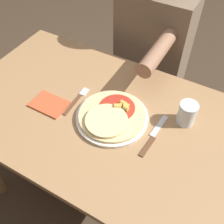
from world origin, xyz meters
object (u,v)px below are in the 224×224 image
Objects in this scene: knife at (154,136)px; plate at (112,117)px; dining_table at (104,131)px; drinking_glass at (187,113)px; person_diner at (153,46)px; fork at (77,99)px; pizza at (111,116)px.

plate is at bearing -179.52° from knife.
dining_table is 5.73× the size of knife.
knife is 2.30× the size of drinking_glass.
drinking_glass is (0.26, 0.13, 0.04)m from plate.
person_diner is (-0.33, 0.46, -0.09)m from drinking_glass.
knife is (0.36, -0.02, 0.00)m from fork.
knife is at bearing 0.19° from dining_table.
fork is at bearing 177.22° from knife.
fork is 0.59m from person_diner.
dining_table is 0.36m from drinking_glass.
pizza is at bearing -7.78° from fork.
knife is at bearing 2.30° from pizza.
drinking_glass is (0.26, 0.13, 0.02)m from pizza.
plate reaches higher than fork.
dining_table is 1.06× the size of person_diner.
person_diner is at bearing 93.34° from dining_table.
pizza is 0.61m from person_diner.
person_diner is (-0.25, 0.59, -0.04)m from knife.
pizza is 0.18m from fork.
fork and knife have the same top height.
person_diner is (-0.03, 0.59, 0.07)m from dining_table.
plate is at bearing -1.16° from dining_table.
dining_table is at bearing 178.84° from plate.
knife reaches higher than dining_table.
plate reaches higher than dining_table.
person_diner is at bearing 97.07° from pizza.
knife is 0.16m from drinking_glass.
person_diner is at bearing 79.41° from fork.
drinking_glass is 0.58m from person_diner.
pizza is at bearing -82.95° from plate.
person_diner is at bearing 113.26° from knife.
person_diner is at bearing 97.07° from plate.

